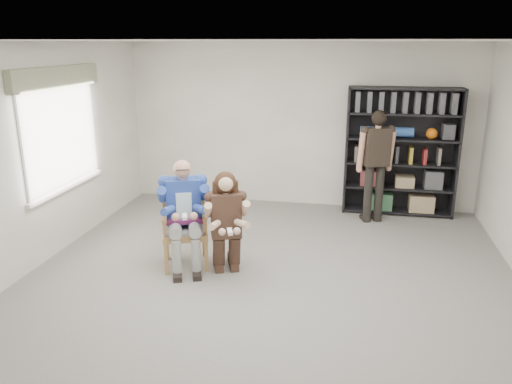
% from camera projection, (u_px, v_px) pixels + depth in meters
% --- Properties ---
extents(room_shell, '(6.00, 7.00, 2.80)m').
position_uv_depth(room_shell, '(264.00, 178.00, 5.32)').
color(room_shell, beige).
rests_on(room_shell, ground).
extents(floor, '(6.00, 7.00, 0.01)m').
position_uv_depth(floor, '(263.00, 295.00, 5.72)').
color(floor, slate).
rests_on(floor, ground).
extents(window_left, '(0.16, 2.00, 1.75)m').
position_uv_depth(window_left, '(62.00, 131.00, 6.73)').
color(window_left, white).
rests_on(window_left, room_shell).
extents(armchair, '(0.80, 0.78, 1.08)m').
position_uv_depth(armchair, '(185.00, 226.00, 6.35)').
color(armchair, '#B08340').
rests_on(armchair, floor).
extents(seated_man, '(0.86, 1.00, 1.40)m').
position_uv_depth(seated_man, '(184.00, 214.00, 6.31)').
color(seated_man, '#2B479B').
rests_on(seated_man, floor).
extents(kneeling_woman, '(0.81, 1.00, 1.29)m').
position_uv_depth(kneeling_woman, '(226.00, 225.00, 6.10)').
color(kneeling_woman, '#38241B').
rests_on(kneeling_woman, floor).
extents(bookshelf, '(1.80, 0.38, 2.10)m').
position_uv_depth(bookshelf, '(401.00, 152.00, 8.19)').
color(bookshelf, black).
rests_on(bookshelf, floor).
extents(standing_man, '(0.62, 0.48, 1.79)m').
position_uv_depth(standing_man, '(375.00, 168.00, 7.83)').
color(standing_man, black).
rests_on(standing_man, floor).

